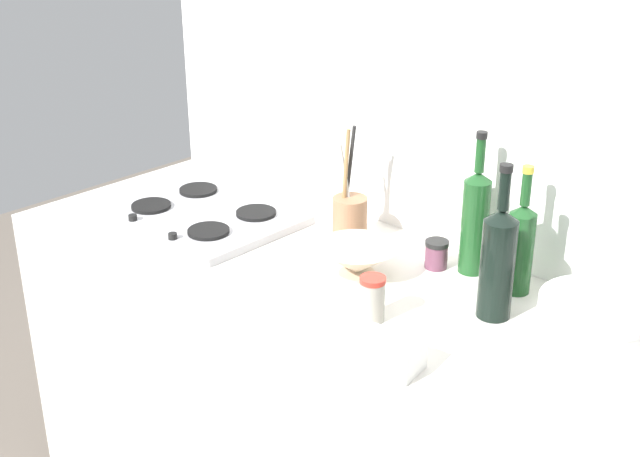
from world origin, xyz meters
TOP-DOWN VIEW (x-y plane):
  - counter_block at (0.00, 0.00)m, footprint 1.80×0.70m
  - backsplash_panel at (0.00, 0.38)m, footprint 1.90×0.06m
  - stovetop_hob at (-0.47, 0.02)m, footprint 0.51×0.38m
  - plate_stack at (0.65, 0.17)m, footprint 0.25×0.25m
  - wine_bottle_leftmost at (0.43, 0.11)m, footprint 0.08×0.08m
  - wine_bottle_mid_left at (0.27, 0.27)m, footprint 0.07×0.07m
  - wine_bottle_mid_right at (0.41, 0.25)m, footprint 0.06×0.06m
  - mixing_bowl at (0.08, 0.05)m, footprint 0.20×0.20m
  - butter_dish at (0.38, -0.21)m, footprint 0.17×0.11m
  - utensil_crock at (-0.08, 0.20)m, footprint 0.09×0.09m
  - condiment_jar_front at (0.19, 0.22)m, footprint 0.06×0.06m
  - condiment_jar_rear at (0.25, -0.09)m, footprint 0.06×0.06m

SIDE VIEW (x-z plane):
  - counter_block at x=0.00m, z-range 0.00..0.90m
  - stovetop_hob at x=-0.47m, z-range 0.89..0.93m
  - butter_dish at x=0.38m, z-range 0.90..0.96m
  - condiment_jar_front at x=0.19m, z-range 0.90..0.97m
  - mixing_bowl at x=0.08m, z-range 0.90..0.99m
  - plate_stack at x=0.65m, z-range 0.90..1.00m
  - condiment_jar_rear at x=0.25m, z-range 0.90..1.01m
  - utensil_crock at x=-0.08m, z-range 0.81..1.13m
  - wine_bottle_mid_right at x=0.41m, z-range 0.86..1.18m
  - wine_bottle_leftmost at x=0.43m, z-range 0.86..1.22m
  - wine_bottle_mid_left at x=0.27m, z-range 0.86..1.22m
  - backsplash_panel at x=0.00m, z-range 0.00..2.11m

